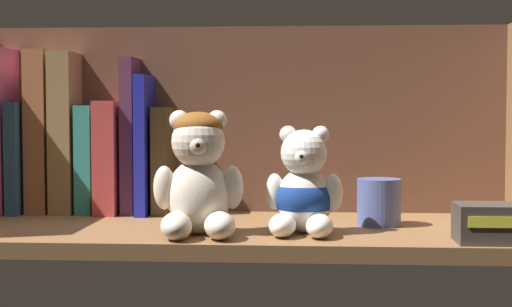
{
  "coord_description": "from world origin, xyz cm",
  "views": [
    {
      "loc": [
        10.18,
        -102.82,
        17.35
      ],
      "look_at": [
        3.03,
        0.0,
        11.61
      ],
      "focal_mm": 55.18,
      "sensor_mm": 36.0,
      "label": 1
    }
  ],
  "objects_px": {
    "book_8": "(164,160)",
    "small_product_box": "(502,223)",
    "book_1": "(25,157)",
    "book_0": "(5,131)",
    "book_4": "(91,159)",
    "teddy_bear_smaller": "(304,191)",
    "pillar_candle": "(379,202)",
    "book_3": "(68,133)",
    "book_6": "(133,136)",
    "book_5": "(113,157)",
    "book_7": "(148,144)",
    "teddy_bear_larger": "(198,176)",
    "book_2": "(44,132)"
  },
  "relations": [
    {
      "from": "book_8",
      "to": "small_product_box",
      "type": "distance_m",
      "value": 0.5
    },
    {
      "from": "book_1",
      "to": "book_0",
      "type": "bearing_deg",
      "value": 180.0
    },
    {
      "from": "book_4",
      "to": "teddy_bear_smaller",
      "type": "xyz_separation_m",
      "value": [
        0.32,
        -0.18,
        -0.03
      ]
    },
    {
      "from": "book_0",
      "to": "pillar_candle",
      "type": "xyz_separation_m",
      "value": [
        0.55,
        -0.11,
        -0.09
      ]
    },
    {
      "from": "book_3",
      "to": "book_6",
      "type": "relative_size",
      "value": 1.04
    },
    {
      "from": "book_5",
      "to": "small_product_box",
      "type": "distance_m",
      "value": 0.57
    },
    {
      "from": "book_3",
      "to": "book_7",
      "type": "bearing_deg",
      "value": 0.0
    },
    {
      "from": "book_0",
      "to": "teddy_bear_larger",
      "type": "xyz_separation_m",
      "value": [
        0.32,
        -0.2,
        -0.05
      ]
    },
    {
      "from": "book_7",
      "to": "teddy_bear_larger",
      "type": "relative_size",
      "value": 1.33
    },
    {
      "from": "book_3",
      "to": "book_4",
      "type": "xyz_separation_m",
      "value": [
        0.03,
        0.0,
        -0.04
      ]
    },
    {
      "from": "book_4",
      "to": "book_8",
      "type": "distance_m",
      "value": 0.11
    },
    {
      "from": "teddy_bear_larger",
      "to": "pillar_candle",
      "type": "distance_m",
      "value": 0.25
    },
    {
      "from": "book_2",
      "to": "book_3",
      "type": "xyz_separation_m",
      "value": [
        0.04,
        0.0,
        -0.0
      ]
    },
    {
      "from": "small_product_box",
      "to": "book_8",
      "type": "bearing_deg",
      "value": 151.79
    },
    {
      "from": "book_3",
      "to": "book_6",
      "type": "distance_m",
      "value": 0.1
    },
    {
      "from": "book_2",
      "to": "teddy_bear_smaller",
      "type": "height_order",
      "value": "book_2"
    },
    {
      "from": "book_1",
      "to": "book_6",
      "type": "relative_size",
      "value": 0.72
    },
    {
      "from": "book_8",
      "to": "book_4",
      "type": "bearing_deg",
      "value": 180.0
    },
    {
      "from": "book_3",
      "to": "book_5",
      "type": "relative_size",
      "value": 1.43
    },
    {
      "from": "book_4",
      "to": "book_5",
      "type": "distance_m",
      "value": 0.03
    },
    {
      "from": "small_product_box",
      "to": "book_1",
      "type": "bearing_deg",
      "value": 160.14
    },
    {
      "from": "book_4",
      "to": "book_5",
      "type": "bearing_deg",
      "value": 0.0
    },
    {
      "from": "pillar_candle",
      "to": "book_8",
      "type": "bearing_deg",
      "value": 160.27
    },
    {
      "from": "pillar_candle",
      "to": "book_2",
      "type": "bearing_deg",
      "value": 167.32
    },
    {
      "from": "book_8",
      "to": "teddy_bear_larger",
      "type": "bearing_deg",
      "value": -68.48
    },
    {
      "from": "book_5",
      "to": "book_7",
      "type": "bearing_deg",
      "value": 0.0
    },
    {
      "from": "book_0",
      "to": "teddy_bear_larger",
      "type": "height_order",
      "value": "book_0"
    },
    {
      "from": "book_7",
      "to": "pillar_candle",
      "type": "distance_m",
      "value": 0.36
    },
    {
      "from": "book_4",
      "to": "book_0",
      "type": "bearing_deg",
      "value": 180.0
    },
    {
      "from": "book_5",
      "to": "book_3",
      "type": "bearing_deg",
      "value": 180.0
    },
    {
      "from": "book_0",
      "to": "book_4",
      "type": "xyz_separation_m",
      "value": [
        0.13,
        0.0,
        -0.04
      ]
    },
    {
      "from": "book_7",
      "to": "teddy_bear_smaller",
      "type": "bearing_deg",
      "value": -38.17
    },
    {
      "from": "book_0",
      "to": "book_8",
      "type": "relative_size",
      "value": 1.55
    },
    {
      "from": "book_1",
      "to": "book_8",
      "type": "height_order",
      "value": "book_1"
    },
    {
      "from": "book_4",
      "to": "book_8",
      "type": "height_order",
      "value": "book_4"
    },
    {
      "from": "teddy_bear_larger",
      "to": "book_2",
      "type": "bearing_deg",
      "value": 142.27
    },
    {
      "from": "book_3",
      "to": "teddy_bear_larger",
      "type": "distance_m",
      "value": 0.31
    },
    {
      "from": "book_5",
      "to": "book_6",
      "type": "bearing_deg",
      "value": 0.0
    },
    {
      "from": "book_2",
      "to": "teddy_bear_smaller",
      "type": "distance_m",
      "value": 0.44
    },
    {
      "from": "pillar_candle",
      "to": "book_4",
      "type": "bearing_deg",
      "value": 165.26
    },
    {
      "from": "book_3",
      "to": "book_8",
      "type": "distance_m",
      "value": 0.15
    },
    {
      "from": "book_7",
      "to": "book_4",
      "type": "bearing_deg",
      "value": 180.0
    },
    {
      "from": "book_8",
      "to": "book_7",
      "type": "bearing_deg",
      "value": 180.0
    },
    {
      "from": "book_5",
      "to": "pillar_candle",
      "type": "height_order",
      "value": "book_5"
    },
    {
      "from": "book_1",
      "to": "book_2",
      "type": "relative_size",
      "value": 0.68
    },
    {
      "from": "book_2",
      "to": "book_1",
      "type": "bearing_deg",
      "value": 180.0
    },
    {
      "from": "book_0",
      "to": "book_6",
      "type": "height_order",
      "value": "book_0"
    },
    {
      "from": "book_3",
      "to": "book_7",
      "type": "relative_size",
      "value": 1.17
    },
    {
      "from": "teddy_bear_larger",
      "to": "pillar_candle",
      "type": "relative_size",
      "value": 2.46
    },
    {
      "from": "book_4",
      "to": "book_2",
      "type": "bearing_deg",
      "value": 180.0
    }
  ]
}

